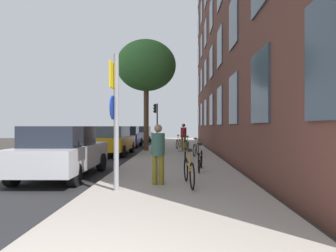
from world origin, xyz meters
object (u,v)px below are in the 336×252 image
Objects in this scene: bicycle_1 at (200,160)px; bicycle_3 at (196,149)px; tree_near at (146,66)px; bicycle_5 at (178,143)px; bicycle_4 at (187,145)px; pedestrian_0 at (158,150)px; bicycle_2 at (185,153)px; pedestrian_1 at (184,135)px; car_1 at (113,140)px; traffic_light at (156,116)px; car_0 at (63,151)px; sign_post at (115,113)px; bicycle_0 at (189,171)px; car_3 at (142,134)px; car_2 at (128,136)px.

bicycle_1 is 1.09× the size of bicycle_3.
tree_near reaches higher than bicycle_5.
bicycle_5 is at bearing 102.03° from bicycle_4.
bicycle_2 is at bearing 79.93° from pedestrian_0.
car_1 is (-4.04, -2.18, -0.24)m from pedestrian_1.
traffic_light is 7.65m from pedestrian_1.
car_0 is 7.06m from car_1.
car_0 is (-3.94, -3.29, 0.37)m from bicycle_2.
traffic_light reaches higher than bicycle_2.
bicycle_3 is 0.94× the size of bicycle_4.
pedestrian_1 is at bearing 80.57° from sign_post.
car_3 reaches higher than bicycle_0.
car_2 is at bearing 105.85° from bicycle_0.
car_0 reaches higher than bicycle_1.
pedestrian_0 is (0.96, 0.69, -0.94)m from sign_post.
pedestrian_1 is at bearing 89.21° from bicycle_2.
bicycle_2 is 5.15m from car_0.
tree_near is 6.47m from car_2.
sign_post is at bearing -76.85° from car_1.
bicycle_4 is 9.14m from car_0.
tree_near is at bearing 162.20° from bicycle_4.
bicycle_4 is 1.07× the size of pedestrian_0.
bicycle_1 is (2.72, -8.02, -4.94)m from tree_near.
tree_near is at bearing 79.42° from car_0.
car_2 reaches higher than bicycle_4.
pedestrian_0 reaches higher than car_0.
bicycle_4 is (0.32, 9.60, 0.00)m from bicycle_0.
car_2 is at bearing 138.13° from pedestrian_1.
bicycle_2 is at bearing -77.10° from car_3.
tree_near reaches higher than bicycle_2.
traffic_light is at bearing 99.70° from bicycle_1.
bicycle_4 is 0.97× the size of bicycle_5.
bicycle_4 reaches higher than bicycle_1.
bicycle_1 is 13.03m from car_2.
car_0 is (-3.71, -10.49, 0.36)m from bicycle_5.
sign_post reaches higher than car_0.
bicycle_2 is at bearing -93.27° from bicycle_4.
pedestrian_0 is (-1.12, -9.55, 0.52)m from bicycle_4.
car_3 is at bearing 89.97° from car_0.
bicycle_4 is at bearing -71.21° from car_3.
bicycle_1 is 1.10× the size of pedestrian_0.
bicycle_2 is 17.61m from car_3.
car_3 is at bearing 88.03° from car_2.
bicycle_1 is at bearing 61.26° from pedestrian_0.
bicycle_4 is (-0.17, 7.20, 0.01)m from bicycle_1.
tree_near reaches higher than bicycle_1.
bicycle_4 is 6.69m from car_2.
bicycle_5 is 1.42m from pedestrian_1.
car_1 is (-3.96, 3.76, 0.37)m from bicycle_2.
car_0 reaches higher than bicycle_2.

